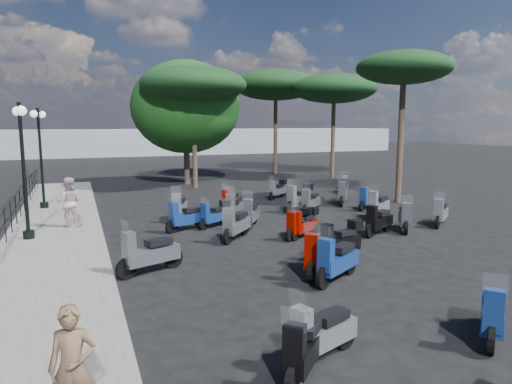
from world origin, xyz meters
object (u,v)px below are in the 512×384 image
object	(u,v)px
scooter_17	(278,190)
scooter_27	(441,213)
lamp_post_1	(23,162)
scooter_29	(345,184)
scooter_21	(378,206)
scooter_9	(300,224)
pine_1	(334,89)
scooter_3	(236,225)
scooter_22	(310,202)
scooter_28	(369,199)
scooter_23	(343,193)
pine_0	(276,85)
scooter_5	(179,208)
scooter_30	(305,224)
scooter_26	(405,218)
scooter_13	(337,261)
scooter_16	(299,198)
scooter_20	(378,221)
scooter_1	(321,334)
scooter_8	(317,252)
scooter_7	(492,314)
broadleaf_tree	(186,107)
scooter_4	(186,218)
scooter_10	(215,215)
scooter_6	(304,349)
scooter_15	(251,214)
pedestrian_far	(69,202)
scooter_2	(149,254)
pine_2	(193,85)
scooter_31	(234,208)
pine_3	(404,69)
scooter_14	(340,240)
scooter_11	(230,202)
lamp_post_2	(41,152)

from	to	relation	value
scooter_17	scooter_27	distance (m)	8.35
lamp_post_1	scooter_29	world-z (taller)	lamp_post_1
scooter_21	scooter_29	world-z (taller)	scooter_21
scooter_9	pine_1	distance (m)	17.96
scooter_3	scooter_27	distance (m)	7.69
scooter_22	scooter_28	xyz separation A→B (m)	(2.74, -0.23, -0.02)
scooter_23	pine_0	world-z (taller)	pine_0
scooter_5	scooter_27	distance (m)	9.77
scooter_30	scooter_26	bearing A→B (deg)	-129.30
lamp_post_1	scooter_13	size ratio (longest dim) A/B	2.56
scooter_16	scooter_20	bearing A→B (deg)	156.02
scooter_1	scooter_8	xyz separation A→B (m)	(2.03, 3.78, 0.10)
scooter_7	broadleaf_tree	bearing A→B (deg)	-40.81
scooter_3	scooter_4	xyz separation A→B (m)	(-1.22, 1.84, -0.03)
scooter_10	scooter_21	world-z (taller)	scooter_21
lamp_post_1	scooter_6	distance (m)	11.14
scooter_30	broadleaf_tree	world-z (taller)	broadleaf_tree
scooter_15	scooter_23	distance (m)	6.30
pedestrian_far	scooter_15	size ratio (longest dim) A/B	1.11
scooter_4	scooter_27	world-z (taller)	same
scooter_2	scooter_29	size ratio (longest dim) A/B	1.23
scooter_29	broadleaf_tree	world-z (taller)	broadleaf_tree
scooter_7	scooter_21	world-z (taller)	scooter_21
lamp_post_1	scooter_20	size ratio (longest dim) A/B	2.66
scooter_1	scooter_10	xyz separation A→B (m)	(1.11, 9.66, 0.01)
scooter_4	pine_1	size ratio (longest dim) A/B	0.23
scooter_23	pine_2	size ratio (longest dim) A/B	0.23
scooter_2	scooter_7	xyz separation A→B (m)	(4.99, -5.74, -0.04)
scooter_22	pedestrian_far	bearing A→B (deg)	47.40
scooter_1	scooter_5	distance (m)	11.31
lamp_post_1	scooter_17	size ratio (longest dim) A/B	3.25
scooter_13	lamp_post_1	bearing A→B (deg)	16.85
scooter_10	scooter_17	size ratio (longest dim) A/B	1.07
scooter_21	pine_1	world-z (taller)	pine_1
scooter_7	scooter_16	distance (m)	12.02
scooter_31	pine_1	distance (m)	16.20
scooter_13	scooter_17	world-z (taller)	scooter_13
pine_3	pine_2	bearing A→B (deg)	132.77
scooter_5	scooter_14	distance (m)	7.27
scooter_28	scooter_4	bearing A→B (deg)	69.51
scooter_11	scooter_28	size ratio (longest dim) A/B	0.90
lamp_post_2	scooter_15	world-z (taller)	lamp_post_2
scooter_15	scooter_29	distance (m)	9.61
scooter_13	scooter_31	size ratio (longest dim) A/B	1.05
scooter_6	scooter_7	size ratio (longest dim) A/B	0.95
scooter_20	scooter_31	xyz separation A→B (m)	(-3.80, 3.91, 0.02)
scooter_22	scooter_23	xyz separation A→B (m)	(2.37, 1.28, 0.07)
scooter_10	scooter_14	world-z (taller)	scooter_14
scooter_8	scooter_31	size ratio (longest dim) A/B	0.96
scooter_13	scooter_28	size ratio (longest dim) A/B	1.09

